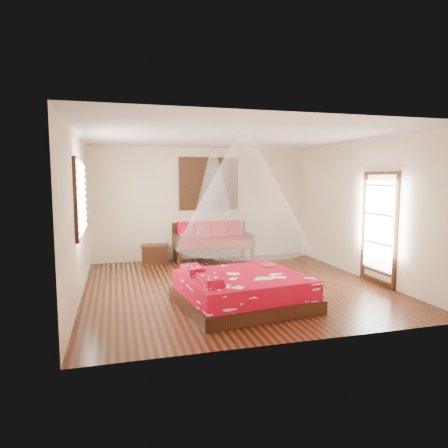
# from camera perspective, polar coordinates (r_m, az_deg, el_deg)

# --- Properties ---
(room) EXTENTS (5.54, 5.54, 2.84)m
(room) POSITION_cam_1_polar(r_m,az_deg,el_deg) (7.45, 1.43, 1.67)
(room) COLOR black
(room) RESTS_ON ground
(bed) EXTENTS (2.19, 2.03, 0.63)m
(bed) POSITION_cam_1_polar(r_m,az_deg,el_deg) (6.48, 2.61, -9.43)
(bed) COLOR black
(bed) RESTS_ON floor
(daybed) EXTENTS (1.90, 0.85, 0.97)m
(daybed) POSITION_cam_1_polar(r_m,az_deg,el_deg) (9.89, -1.69, -2.27)
(daybed) COLOR black
(daybed) RESTS_ON floor
(storage_chest) EXTENTS (0.70, 0.55, 0.45)m
(storage_chest) POSITION_cam_1_polar(r_m,az_deg,el_deg) (9.77, -9.81, -4.22)
(storage_chest) COLOR black
(storage_chest) RESTS_ON floor
(shutter_panel) EXTENTS (1.52, 0.06, 1.32)m
(shutter_panel) POSITION_cam_1_polar(r_m,az_deg,el_deg) (10.09, -2.16, 5.76)
(shutter_panel) COLOR black
(shutter_panel) RESTS_ON wall_back
(window_left) EXTENTS (0.10, 1.74, 1.34)m
(window_left) POSITION_cam_1_polar(r_m,az_deg,el_deg) (7.34, -19.78, 3.56)
(window_left) COLOR black
(window_left) RESTS_ON wall_left
(glazed_door) EXTENTS (0.08, 1.02, 2.16)m
(glazed_door) POSITION_cam_1_polar(r_m,az_deg,el_deg) (8.18, 21.25, -0.68)
(glazed_door) COLOR black
(glazed_door) RESTS_ON floor
(wine_tray) EXTENTS (0.24, 0.24, 0.19)m
(wine_tray) POSITION_cam_1_polar(r_m,az_deg,el_deg) (7.06, 6.33, -5.62)
(wine_tray) COLOR brown
(wine_tray) RESTS_ON bed
(mosquito_net_main) EXTENTS (2.15, 2.15, 1.80)m
(mosquito_net_main) POSITION_cam_1_polar(r_m,az_deg,el_deg) (6.24, 2.81, 4.87)
(mosquito_net_main) COLOR white
(mosquito_net_main) RESTS_ON ceiling
(mosquito_net_daybed) EXTENTS (0.87, 0.87, 1.50)m
(mosquito_net_daybed) POSITION_cam_1_polar(r_m,az_deg,el_deg) (9.64, -1.53, 6.33)
(mosquito_net_daybed) COLOR white
(mosquito_net_daybed) RESTS_ON ceiling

